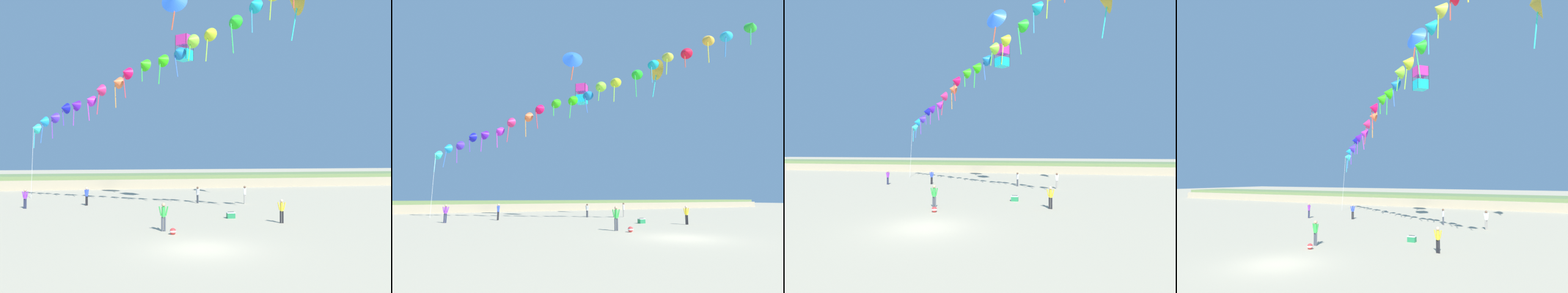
% 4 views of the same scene
% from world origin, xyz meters
% --- Properties ---
extents(ground_plane, '(240.00, 240.00, 0.00)m').
position_xyz_m(ground_plane, '(0.00, 0.00, 0.00)').
color(ground_plane, tan).
extents(dune_ridge, '(120.00, 10.18, 1.74)m').
position_xyz_m(dune_ridge, '(0.00, 41.98, 0.87)').
color(dune_ridge, tan).
rests_on(dune_ridge, ground).
extents(person_near_left, '(0.58, 0.22, 1.65)m').
position_xyz_m(person_near_left, '(-1.25, 4.90, 0.95)').
color(person_near_left, '#474C56').
rests_on(person_near_left, ground).
extents(person_near_right, '(0.43, 0.49, 1.64)m').
position_xyz_m(person_near_right, '(7.69, 17.41, 0.95)').
color(person_near_right, gray).
rests_on(person_near_right, ground).
extents(person_mid_center, '(0.54, 0.21, 1.55)m').
position_xyz_m(person_mid_center, '(6.66, 6.36, 0.90)').
color(person_mid_center, black).
rests_on(person_mid_center, ground).
extents(person_far_left, '(0.56, 0.27, 1.63)m').
position_xyz_m(person_far_left, '(-11.37, 17.44, 0.94)').
color(person_far_left, '#282D4C').
rests_on(person_far_left, ground).
extents(person_far_right, '(0.34, 0.50, 1.53)m').
position_xyz_m(person_far_right, '(3.53, 18.68, 0.89)').
color(person_far_right, '#474C56').
rests_on(person_far_right, ground).
extents(person_far_center, '(0.41, 0.49, 1.62)m').
position_xyz_m(person_far_center, '(-6.49, 18.75, 0.94)').
color(person_far_center, black).
rests_on(person_far_center, ground).
extents(kite_banner_string, '(25.44, 26.24, 18.00)m').
position_xyz_m(kite_banner_string, '(-0.55, 14.81, 12.43)').
color(kite_banner_string, '#2ED8D0').
extents(large_kite_low_lead, '(1.15, 2.75, 5.14)m').
position_xyz_m(large_kite_low_lead, '(12.25, 16.45, 18.86)').
color(large_kite_low_lead, gold).
extents(large_kite_mid_trail, '(1.67, 1.67, 2.21)m').
position_xyz_m(large_kite_mid_trail, '(2.00, 17.05, 14.04)').
color(large_kite_mid_trail, '#14D3EA').
extents(large_kite_high_solo, '(2.77, 2.22, 4.17)m').
position_xyz_m(large_kite_high_solo, '(1.14, 17.79, 18.71)').
color(large_kite_high_solo, blue).
extents(beach_cooler, '(0.58, 0.41, 0.46)m').
position_xyz_m(beach_cooler, '(3.99, 9.05, 0.21)').
color(beach_cooler, '#23844C').
rests_on(beach_cooler, ground).
extents(beach_ball, '(0.36, 0.36, 0.36)m').
position_xyz_m(beach_ball, '(-0.85, 3.81, 0.18)').
color(beach_ball, red).
rests_on(beach_ball, ground).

